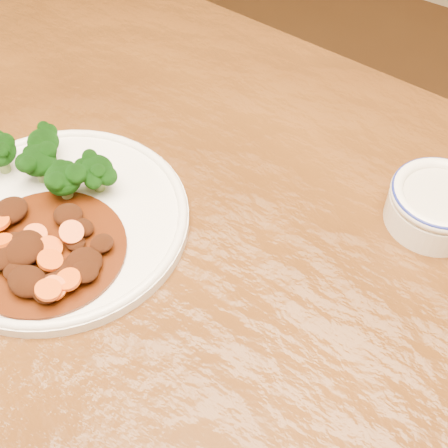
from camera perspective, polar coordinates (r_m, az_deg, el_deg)
The scene contains 5 objects.
dining_table at distance 0.69m, azimuth -0.94°, elevation -11.50°, with size 1.56×1.00×0.75m.
dinner_plate at distance 0.70m, azimuth -14.88°, elevation 0.39°, with size 0.29×0.29×0.02m.
broccoli_florets at distance 0.72m, azimuth -15.80°, elevation 5.45°, with size 0.15×0.08×0.05m.
mince_stew at distance 0.66m, azimuth -16.29°, elevation -2.49°, with size 0.17×0.17×0.03m.
dip_bowl at distance 0.71m, azimuth 18.94°, elevation 1.78°, with size 0.11×0.11×0.05m.
Camera 1 is at (0.19, -0.27, 1.28)m, focal length 50.00 mm.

